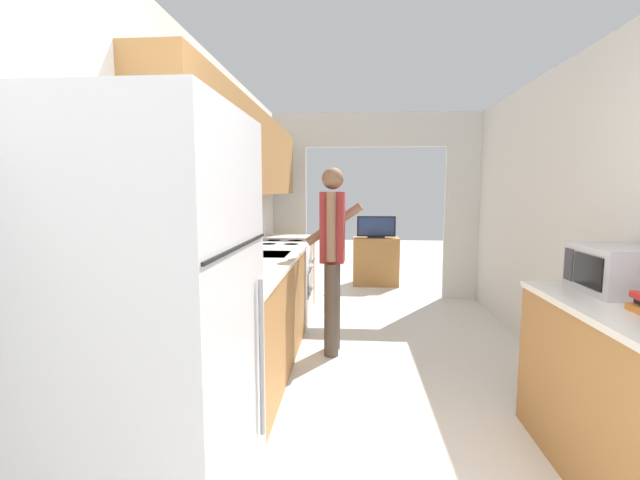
{
  "coord_description": "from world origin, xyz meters",
  "views": [
    {
      "loc": [
        -0.3,
        -0.76,
        1.47
      ],
      "look_at": [
        -0.6,
        3.21,
        1.01
      ],
      "focal_mm": 24.0,
      "sensor_mm": 36.0,
      "label": 1
    }
  ],
  "objects_px": {
    "person": "(333,255)",
    "television": "(376,227)",
    "microwave": "(618,270)",
    "range_oven": "(282,281)",
    "tv_cabinet": "(376,261)",
    "refrigerator": "(154,346)"
  },
  "relations": [
    {
      "from": "range_oven",
      "to": "person",
      "type": "bearing_deg",
      "value": -55.98
    },
    {
      "from": "refrigerator",
      "to": "television",
      "type": "distance_m",
      "value": 5.22
    },
    {
      "from": "tv_cabinet",
      "to": "television",
      "type": "relative_size",
      "value": 1.26
    },
    {
      "from": "person",
      "to": "television",
      "type": "distance_m",
      "value": 2.89
    },
    {
      "from": "refrigerator",
      "to": "tv_cabinet",
      "type": "distance_m",
      "value": 5.29
    },
    {
      "from": "tv_cabinet",
      "to": "person",
      "type": "bearing_deg",
      "value": -100.66
    },
    {
      "from": "refrigerator",
      "to": "person",
      "type": "xyz_separation_m",
      "value": [
        0.57,
        2.26,
        0.02
      ]
    },
    {
      "from": "refrigerator",
      "to": "person",
      "type": "bearing_deg",
      "value": 75.79
    },
    {
      "from": "range_oven",
      "to": "microwave",
      "type": "distance_m",
      "value": 3.21
    },
    {
      "from": "refrigerator",
      "to": "tv_cabinet",
      "type": "height_order",
      "value": "refrigerator"
    },
    {
      "from": "refrigerator",
      "to": "television",
      "type": "relative_size",
      "value": 2.98
    },
    {
      "from": "range_oven",
      "to": "tv_cabinet",
      "type": "distance_m",
      "value": 2.3
    },
    {
      "from": "refrigerator",
      "to": "tv_cabinet",
      "type": "relative_size",
      "value": 2.36
    },
    {
      "from": "tv_cabinet",
      "to": "television",
      "type": "xyz_separation_m",
      "value": [
        0.0,
        -0.04,
        0.54
      ]
    },
    {
      "from": "range_oven",
      "to": "television",
      "type": "bearing_deg",
      "value": 59.53
    },
    {
      "from": "television",
      "to": "microwave",
      "type": "bearing_deg",
      "value": -75.06
    },
    {
      "from": "range_oven",
      "to": "person",
      "type": "xyz_separation_m",
      "value": [
        0.6,
        -0.89,
        0.44
      ]
    },
    {
      "from": "refrigerator",
      "to": "range_oven",
      "type": "xyz_separation_m",
      "value": [
        -0.03,
        3.16,
        -0.43
      ]
    },
    {
      "from": "refrigerator",
      "to": "range_oven",
      "type": "height_order",
      "value": "refrigerator"
    },
    {
      "from": "tv_cabinet",
      "to": "television",
      "type": "height_order",
      "value": "television"
    },
    {
      "from": "person",
      "to": "refrigerator",
      "type": "bearing_deg",
      "value": 168.68
    },
    {
      "from": "microwave",
      "to": "television",
      "type": "height_order",
      "value": "microwave"
    }
  ]
}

